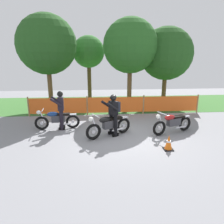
{
  "coord_description": "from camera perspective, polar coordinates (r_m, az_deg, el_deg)",
  "views": [
    {
      "loc": [
        -1.1,
        -7.71,
        3.13
      ],
      "look_at": [
        -0.43,
        0.49,
        0.9
      ],
      "focal_mm": 33.12,
      "sensor_mm": 36.0,
      "label": 1
    }
  ],
  "objects": [
    {
      "name": "tree_near_left",
      "position": [
        15.19,
        -6.48,
        16.06
      ],
      "size": [
        2.23,
        2.23,
        4.54
      ],
      "color": "brown",
      "rests_on": "ground"
    },
    {
      "name": "ground",
      "position": [
        8.39,
        3.23,
        -6.82
      ],
      "size": [
        24.0,
        24.0,
        0.02
      ],
      "primitive_type": "cube",
      "color": "gray"
    },
    {
      "name": "traffic_cone",
      "position": [
        7.43,
        15.36,
        -8.13
      ],
      "size": [
        0.32,
        0.32,
        0.53
      ],
      "color": "black",
      "rests_on": "ground"
    },
    {
      "name": "tree_rightmost",
      "position": [
        14.08,
        14.75,
        15.27
      ],
      "size": [
        3.34,
        3.34,
        4.95
      ],
      "color": "brown",
      "rests_on": "ground"
    },
    {
      "name": "grass_verge",
      "position": [
        14.02,
        -0.04,
        2.29
      ],
      "size": [
        24.0,
        5.22,
        0.01
      ],
      "primitive_type": "cube",
      "color": "#386B2D",
      "rests_on": "ground"
    },
    {
      "name": "motorcycle_trailing",
      "position": [
        8.96,
        16.36,
        -2.85
      ],
      "size": [
        1.89,
        0.88,
        0.94
      ],
      "rotation": [
        0.0,
        0.0,
        -2.79
      ],
      "color": "black",
      "rests_on": "ground"
    },
    {
      "name": "barrier_fence",
      "position": [
        11.36,
        1.02,
        2.0
      ],
      "size": [
        9.43,
        0.08,
        1.05
      ],
      "color": "#997547",
      "rests_on": "ground"
    },
    {
      "name": "motorcycle_lead",
      "position": [
        8.25,
        -0.89,
        -3.62
      ],
      "size": [
        1.87,
        1.08,
        0.97
      ],
      "rotation": [
        0.0,
        0.0,
        -2.66
      ],
      "color": "black",
      "rests_on": "ground"
    },
    {
      "name": "tree_leftmost",
      "position": [
        13.39,
        -17.55,
        17.29
      ],
      "size": [
        3.52,
        3.52,
        5.55
      ],
      "color": "brown",
      "rests_on": "ground"
    },
    {
      "name": "motorcycle_third",
      "position": [
        9.4,
        -14.96,
        -1.96
      ],
      "size": [
        1.94,
        0.57,
        0.92
      ],
      "rotation": [
        0.0,
        0.0,
        -3.05
      ],
      "color": "black",
      "rests_on": "ground"
    },
    {
      "name": "rider_third",
      "position": [
        9.26,
        -14.01,
        0.89
      ],
      "size": [
        0.6,
        0.58,
        1.69
      ],
      "rotation": [
        0.0,
        0.0,
        -3.05
      ],
      "color": "black",
      "rests_on": "ground"
    },
    {
      "name": "tree_near_right",
      "position": [
        13.06,
        5.07,
        17.71
      ],
      "size": [
        3.29,
        3.29,
        5.38
      ],
      "color": "brown",
      "rests_on": "ground"
    },
    {
      "name": "rider_lead",
      "position": [
        8.23,
        0.42,
        -0.18
      ],
      "size": [
        0.79,
        0.7,
        1.69
      ],
      "rotation": [
        0.0,
        0.0,
        -2.66
      ],
      "color": "black",
      "rests_on": "ground"
    }
  ]
}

